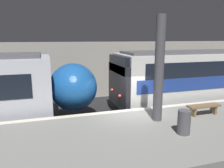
# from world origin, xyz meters

# --- Properties ---
(ground_plane) EXTENTS (120.00, 120.00, 0.00)m
(ground_plane) POSITION_xyz_m (0.00, 0.00, 0.00)
(ground_plane) COLOR black
(platform) EXTENTS (40.00, 4.82, 1.08)m
(platform) POSITION_xyz_m (0.00, -2.41, 0.53)
(platform) COLOR slate
(platform) RESTS_ON ground
(station_rear_barrier) EXTENTS (50.00, 0.15, 4.05)m
(station_rear_barrier) POSITION_xyz_m (0.00, 6.33, 2.02)
(station_rear_barrier) COLOR #9E998E
(station_rear_barrier) RESTS_ON ground
(support_pillar_near) EXTENTS (0.37, 0.37, 4.11)m
(support_pillar_near) POSITION_xyz_m (0.60, -1.58, 3.12)
(support_pillar_near) COLOR #47474C
(support_pillar_near) RESTS_ON platform
(platform_bench) EXTENTS (1.50, 0.40, 0.45)m
(platform_bench) POSITION_xyz_m (2.79, -1.65, 1.40)
(platform_bench) COLOR brown
(platform_bench) RESTS_ON platform
(trash_bin) EXTENTS (0.44, 0.44, 0.85)m
(trash_bin) POSITION_xyz_m (0.83, -3.03, 1.49)
(trash_bin) COLOR #4C4C51
(trash_bin) RESTS_ON platform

